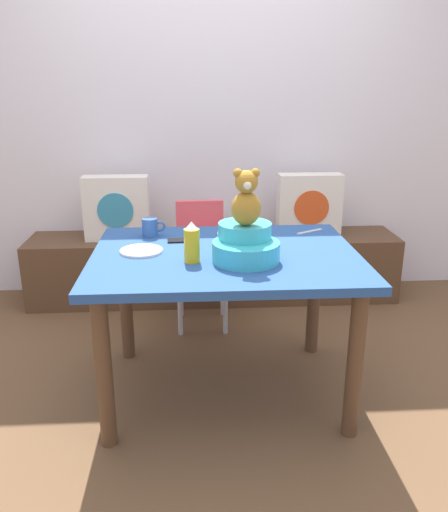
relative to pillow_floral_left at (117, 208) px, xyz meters
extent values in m
plane|color=brown|center=(0.67, -1.20, -0.68)|extent=(8.00, 8.00, 0.00)
cube|color=silver|center=(0.67, 0.29, 0.62)|extent=(4.40, 0.10, 2.60)
cube|color=brown|center=(0.67, 0.02, -0.45)|extent=(2.60, 0.44, 0.46)
cube|color=white|center=(0.00, 0.00, 0.00)|extent=(0.44, 0.14, 0.44)
cylinder|color=teal|center=(0.00, -0.07, 0.00)|extent=(0.24, 0.01, 0.24)
cube|color=white|center=(1.33, 0.00, 0.00)|extent=(0.44, 0.14, 0.44)
cylinder|color=#D84C1E|center=(1.33, -0.07, 0.00)|extent=(0.24, 0.01, 0.24)
cube|color=#ADAAC7|center=(0.70, 0.02, -0.17)|extent=(0.20, 0.14, 0.09)
cube|color=#264C8C|center=(0.67, -1.20, 0.04)|extent=(1.24, 0.95, 0.04)
cylinder|color=brown|center=(0.14, -1.59, -0.33)|extent=(0.07, 0.07, 0.70)
cylinder|color=brown|center=(1.20, -1.59, -0.33)|extent=(0.07, 0.07, 0.70)
cylinder|color=brown|center=(0.14, -0.82, -0.33)|extent=(0.07, 0.07, 0.70)
cylinder|color=brown|center=(1.20, -0.82, -0.33)|extent=(0.07, 0.07, 0.70)
cylinder|color=#D84C59|center=(0.57, -0.43, -0.17)|extent=(0.34, 0.34, 0.10)
cube|color=#D84C59|center=(0.56, -0.29, -0.01)|extent=(0.30, 0.06, 0.24)
cube|color=white|center=(0.58, -0.61, -0.10)|extent=(0.31, 0.21, 0.02)
cylinder|color=silver|center=(0.43, -0.57, -0.45)|extent=(0.03, 0.03, 0.46)
cylinder|color=silver|center=(0.71, -0.57, -0.45)|extent=(0.03, 0.03, 0.46)
cylinder|color=silver|center=(0.43, -0.29, -0.45)|extent=(0.03, 0.03, 0.46)
cylinder|color=silver|center=(0.71, -0.29, -0.45)|extent=(0.03, 0.03, 0.46)
cylinder|color=#36B4C6|center=(0.75, -1.33, 0.10)|extent=(0.30, 0.30, 0.09)
cylinder|color=#36B4C6|center=(0.75, -1.27, 0.18)|extent=(0.24, 0.24, 0.07)
ellipsoid|color=#A97826|center=(0.75, -1.31, 0.29)|extent=(0.13, 0.11, 0.15)
sphere|color=#A97826|center=(0.75, -1.31, 0.41)|extent=(0.10, 0.10, 0.10)
sphere|color=beige|center=(0.75, -1.35, 0.40)|extent=(0.04, 0.04, 0.04)
sphere|color=#A97826|center=(0.71, -1.31, 0.45)|extent=(0.04, 0.04, 0.04)
sphere|color=#A97826|center=(0.79, -1.31, 0.45)|extent=(0.04, 0.04, 0.04)
cylinder|color=gold|center=(0.51, -1.32, 0.13)|extent=(0.07, 0.07, 0.15)
cone|color=white|center=(0.51, -1.32, 0.23)|extent=(0.06, 0.06, 0.03)
cylinder|color=#335999|center=(0.30, -0.91, 0.11)|extent=(0.08, 0.08, 0.09)
torus|color=#335999|center=(0.35, -0.91, 0.11)|extent=(0.06, 0.01, 0.06)
cylinder|color=white|center=(0.74, -0.91, 0.07)|extent=(0.20, 0.20, 0.01)
cylinder|color=white|center=(0.27, -1.17, 0.07)|extent=(0.20, 0.20, 0.01)
cube|color=black|center=(0.46, -1.00, 0.06)|extent=(0.15, 0.08, 0.01)
cube|color=silver|center=(1.14, -0.88, 0.06)|extent=(0.15, 0.10, 0.01)
camera|label=1|loc=(0.52, -3.51, 0.82)|focal=36.43mm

